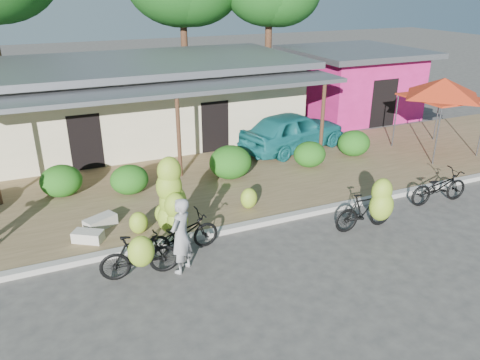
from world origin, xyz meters
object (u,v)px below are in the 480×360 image
object	(u,v)px
bike_right	(370,208)
sack_far	(88,236)
teal_van	(293,131)
red_canopy	(443,88)
vendor	(181,236)
bike_left	(140,255)
bike_center	(176,217)
sack_near	(100,222)
bike_far_right	(439,187)

from	to	relation	value
bike_right	sack_far	bearing A→B (deg)	74.11
teal_van	red_canopy	bearing A→B (deg)	-130.07
sack_far	bike_right	bearing A→B (deg)	-18.05
teal_van	sack_far	bearing A→B (deg)	102.05
vendor	red_canopy	bearing A→B (deg)	158.01
bike_left	vendor	bearing A→B (deg)	-87.44
bike_right	teal_van	world-z (taller)	bike_right
bike_right	vendor	xyz separation A→B (m)	(-5.11, 0.24, 0.19)
sack_far	teal_van	bearing A→B (deg)	26.80
bike_left	sack_far	xyz separation A→B (m)	(-0.92, 1.99, -0.36)
teal_van	bike_right	bearing A→B (deg)	153.65
vendor	teal_van	size ratio (longest dim) A/B	0.41
bike_left	bike_center	distance (m)	1.50
teal_van	sack_near	bearing A→B (deg)	99.42
bike_left	bike_center	world-z (taller)	bike_center
sack_near	vendor	size ratio (longest dim) A/B	0.46
sack_far	bike_far_right	bearing A→B (deg)	-9.17
bike_right	sack_near	world-z (taller)	bike_right
bike_center	sack_far	bearing A→B (deg)	55.95
bike_center	vendor	xyz separation A→B (m)	(-0.18, -0.98, 0.02)
bike_center	bike_right	xyz separation A→B (m)	(4.93, -1.22, -0.17)
bike_center	vendor	size ratio (longest dim) A/B	1.29
red_canopy	bike_left	size ratio (longest dim) A/B	1.90
sack_near	red_canopy	bearing A→B (deg)	5.25
bike_right	sack_far	size ratio (longest dim) A/B	2.41
bike_center	sack_near	size ratio (longest dim) A/B	2.80
bike_right	vendor	size ratio (longest dim) A/B	0.98
red_canopy	bike_far_right	distance (m)	5.17
bike_right	sack_far	world-z (taller)	bike_right
sack_near	bike_left	bearing A→B (deg)	-78.84
bike_center	red_canopy	bearing A→B (deg)	-82.43
red_canopy	teal_van	xyz separation A→B (m)	(-5.00, 2.37, -1.73)
bike_right	bike_far_right	distance (m)	3.19
red_canopy	sack_near	world-z (taller)	red_canopy
vendor	bike_far_right	bearing A→B (deg)	142.16
red_canopy	vendor	distance (m)	12.20
red_canopy	bike_left	world-z (taller)	red_canopy
vendor	teal_van	xyz separation A→B (m)	(6.44, 6.24, -0.04)
red_canopy	sack_near	bearing A→B (deg)	-174.75
bike_center	vendor	world-z (taller)	bike_center
bike_center	bike_far_right	bearing A→B (deg)	-100.91
red_canopy	teal_van	distance (m)	5.80
red_canopy	vendor	size ratio (longest dim) A/B	1.90
vendor	bike_right	bearing A→B (deg)	136.66
bike_right	bike_center	bearing A→B (deg)	78.27
bike_center	bike_left	bearing A→B (deg)	122.50
bike_center	bike_far_right	xyz separation A→B (m)	(8.04, -0.57, -0.38)
bike_center	teal_van	xyz separation A→B (m)	(6.26, 5.26, -0.02)
bike_left	sack_far	size ratio (longest dim) A/B	2.46
bike_far_right	sack_far	world-z (taller)	bike_far_right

